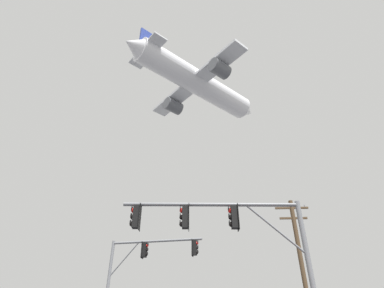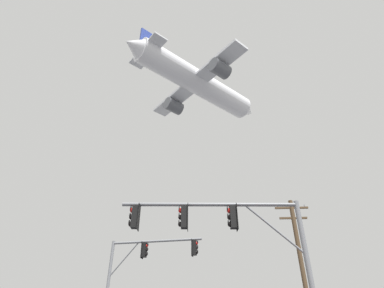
{
  "view_description": "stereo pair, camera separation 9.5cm",
  "coord_description": "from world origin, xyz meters",
  "views": [
    {
      "loc": [
        0.75,
        -3.73,
        1.75
      ],
      "look_at": [
        -0.25,
        19.46,
        15.61
      ],
      "focal_mm": 27.63,
      "sensor_mm": 36.0,
      "label": 1
    },
    {
      "loc": [
        0.84,
        -3.73,
        1.75
      ],
      "look_at": [
        -0.25,
        19.46,
        15.61
      ],
      "focal_mm": 27.63,
      "sensor_mm": 36.0,
      "label": 2
    }
  ],
  "objects": [
    {
      "name": "signal_pole_near",
      "position": [
        1.71,
        8.02,
        4.68
      ],
      "size": [
        7.26,
        0.68,
        5.97
      ],
      "color": "slate",
      "rests_on": "ground"
    },
    {
      "name": "airplane",
      "position": [
        -0.04,
        36.4,
        38.59
      ],
      "size": [
        24.26,
        22.45,
        8.03
      ],
      "color": "white"
    },
    {
      "name": "utility_pole",
      "position": [
        6.65,
        15.89,
        4.67
      ],
      "size": [
        2.2,
        0.28,
        8.76
      ],
      "color": "brown",
      "rests_on": "ground"
    },
    {
      "name": "signal_pole_far",
      "position": [
        -3.36,
        16.21,
        4.78
      ],
      "size": [
        6.1,
        1.24,
        6.35
      ],
      "color": "slate",
      "rests_on": "ground"
    }
  ]
}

